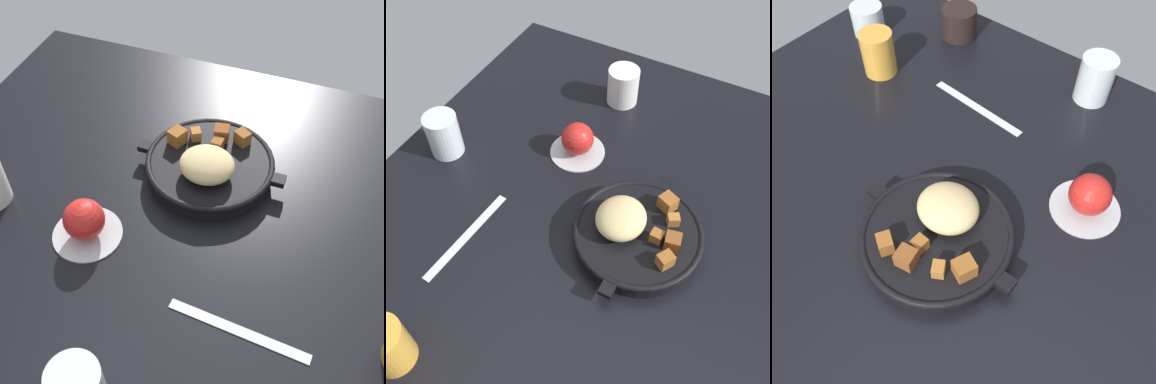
{
  "view_description": "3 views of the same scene",
  "coord_description": "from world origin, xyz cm",
  "views": [
    {
      "loc": [
        -15.02,
        51.77,
        68.43
      ],
      "look_at": [
        4.16,
        -0.87,
        5.15
      ],
      "focal_mm": 46.83,
      "sensor_mm": 36.0,
      "label": 1
    },
    {
      "loc": [
        -41.62,
        -22.71,
        73.29
      ],
      "look_at": [
        3.9,
        1.7,
        7.85
      ],
      "focal_mm": 43.1,
      "sensor_mm": 36.0,
      "label": 2
    },
    {
      "loc": [
        27.67,
        -33.43,
        59.23
      ],
      "look_at": [
        3.39,
        -2.96,
        5.22
      ],
      "focal_mm": 39.42,
      "sensor_mm": 36.0,
      "label": 3
    }
  ],
  "objects": [
    {
      "name": "ground_plane",
      "position": [
        0.0,
        0.0,
        -1.2
      ],
      "size": [
        115.45,
        90.36,
        2.4
      ],
      "primitive_type": "cube",
      "color": "black"
    },
    {
      "name": "butter_knife",
      "position": [
        -9.92,
        18.11,
        0.18
      ],
      "size": [
        22.04,
        3.28,
        0.36
      ],
      "primitive_type": "cube",
      "rotation": [
        0.0,
        0.0,
        -0.08
      ],
      "color": "silver",
      "rests_on": "ground_plane"
    },
    {
      "name": "red_apple",
      "position": [
        19.08,
        9.95,
        4.08
      ],
      "size": [
        6.97,
        6.97,
        6.97
      ],
      "primitive_type": "sphere",
      "color": "red",
      "rests_on": "saucer_plate"
    },
    {
      "name": "saucer_plate",
      "position": [
        19.08,
        9.95,
        0.3
      ],
      "size": [
        11.89,
        11.89,
        0.6
      ],
      "primitive_type": "cylinder",
      "color": "#B7BABF",
      "rests_on": "ground_plane"
    },
    {
      "name": "cast_iron_skillet",
      "position": [
        4.14,
        -10.2,
        2.74
      ],
      "size": [
        28.27,
        23.94,
        8.29
      ],
      "color": "black",
      "rests_on": "ground_plane"
    }
  ]
}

